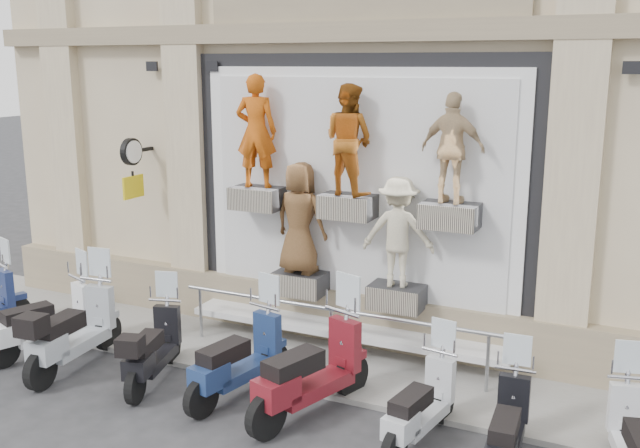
# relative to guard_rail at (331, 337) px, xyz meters

# --- Properties ---
(ground) EXTENTS (90.00, 90.00, 0.00)m
(ground) POSITION_rel_guard_rail_xyz_m (0.00, -2.00, -0.47)
(ground) COLOR #2D2D2F
(ground) RESTS_ON ground
(sidewalk) EXTENTS (16.00, 2.20, 0.08)m
(sidewalk) POSITION_rel_guard_rail_xyz_m (0.00, 0.10, -0.43)
(sidewalk) COLOR gray
(sidewalk) RESTS_ON ground
(shop_vitrine) EXTENTS (5.60, 0.83, 4.30)m
(shop_vitrine) POSITION_rel_guard_rail_xyz_m (0.03, 0.75, 1.91)
(shop_vitrine) COLOR black
(shop_vitrine) RESTS_ON ground
(guard_rail) EXTENTS (5.06, 0.10, 0.93)m
(guard_rail) POSITION_rel_guard_rail_xyz_m (0.00, 0.00, 0.00)
(guard_rail) COLOR #9EA0A5
(guard_rail) RESTS_ON ground
(clock_sign_bracket) EXTENTS (0.10, 0.80, 1.02)m
(clock_sign_bracket) POSITION_rel_guard_rail_xyz_m (-3.90, 0.47, 2.34)
(clock_sign_bracket) COLOR black
(clock_sign_bracket) RESTS_ON ground
(scooter_b) EXTENTS (1.22, 2.00, 1.56)m
(scooter_b) POSITION_rel_guard_rail_xyz_m (-4.13, -1.45, 0.32)
(scooter_b) COLOR white
(scooter_b) RESTS_ON ground
(scooter_c) EXTENTS (0.79, 2.10, 1.67)m
(scooter_c) POSITION_rel_guard_rail_xyz_m (-3.37, -1.65, 0.37)
(scooter_c) COLOR #959BA1
(scooter_c) RESTS_ON ground
(scooter_d) EXTENTS (0.99, 1.87, 1.46)m
(scooter_d) POSITION_rel_guard_rail_xyz_m (-2.04, -1.53, 0.26)
(scooter_d) COLOR black
(scooter_d) RESTS_ON ground
(scooter_e) EXTENTS (0.94, 2.02, 1.58)m
(scooter_e) POSITION_rel_guard_rail_xyz_m (-0.71, -1.42, 0.32)
(scooter_e) COLOR navy
(scooter_e) RESTS_ON ground
(scooter_f) EXTENTS (1.24, 2.22, 1.74)m
(scooter_f) POSITION_rel_guard_rail_xyz_m (0.39, -1.48, 0.40)
(scooter_f) COLOR maroon
(scooter_f) RESTS_ON ground
(scooter_g) EXTENTS (0.77, 1.76, 1.39)m
(scooter_g) POSITION_rel_guard_rail_xyz_m (1.85, -1.54, 0.23)
(scooter_g) COLOR #B1B4B9
(scooter_g) RESTS_ON ground
(scooter_h) EXTENTS (0.60, 1.73, 1.38)m
(scooter_h) POSITION_rel_guard_rail_xyz_m (2.88, -1.66, 0.23)
(scooter_h) COLOR black
(scooter_h) RESTS_ON ground
(scooter_i) EXTENTS (0.93, 1.82, 1.42)m
(scooter_i) POSITION_rel_guard_rail_xyz_m (4.17, -1.40, 0.24)
(scooter_i) COLOR silver
(scooter_i) RESTS_ON ground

